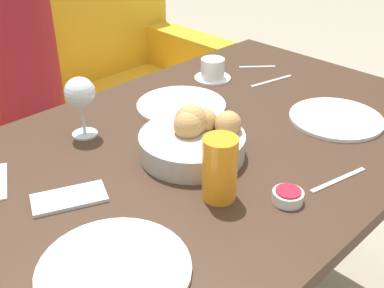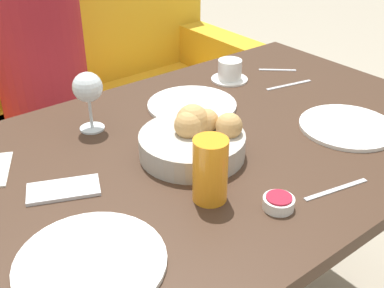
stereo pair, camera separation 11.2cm
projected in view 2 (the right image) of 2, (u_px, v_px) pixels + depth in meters
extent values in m
cube|color=#3D281C|center=(193.00, 155.00, 1.17)|extent=(1.51, 0.87, 0.03)
cube|color=#3D281C|center=(267.00, 140.00, 2.00)|extent=(0.06, 0.06, 0.73)
cube|color=gold|center=(80.00, 148.00, 2.23)|extent=(1.68, 0.70, 0.43)
cube|color=gold|center=(43.00, 43.00, 2.18)|extent=(1.68, 0.20, 0.45)
cube|color=gold|center=(207.00, 87.00, 2.59)|extent=(0.14, 0.70, 0.63)
cube|color=#23232D|center=(59.00, 169.00, 2.08)|extent=(0.32, 0.44, 0.43)
cylinder|color=#A31E28|center=(40.00, 56.00, 1.82)|extent=(0.34, 0.34, 0.60)
cylinder|color=#B2ADA3|center=(192.00, 145.00, 1.12)|extent=(0.25, 0.25, 0.05)
sphere|color=tan|center=(189.00, 125.00, 1.11)|extent=(0.07, 0.07, 0.07)
sphere|color=tan|center=(192.00, 120.00, 1.12)|extent=(0.08, 0.08, 0.08)
sphere|color=tan|center=(206.00, 121.00, 1.13)|extent=(0.06, 0.06, 0.06)
sphere|color=tan|center=(229.00, 126.00, 1.11)|extent=(0.06, 0.06, 0.06)
cylinder|color=white|center=(91.00, 262.00, 0.83)|extent=(0.26, 0.26, 0.01)
cylinder|color=white|center=(348.00, 127.00, 1.25)|extent=(0.25, 0.25, 0.01)
cylinder|color=white|center=(192.00, 105.00, 1.36)|extent=(0.25, 0.25, 0.01)
cylinder|color=orange|center=(210.00, 170.00, 0.96)|extent=(0.07, 0.07, 0.14)
cylinder|color=silver|center=(92.00, 128.00, 1.25)|extent=(0.06, 0.06, 0.00)
cylinder|color=silver|center=(91.00, 114.00, 1.23)|extent=(0.01, 0.01, 0.07)
sphere|color=silver|center=(87.00, 87.00, 1.19)|extent=(0.08, 0.08, 0.08)
cylinder|color=white|center=(229.00, 79.00, 1.53)|extent=(0.12, 0.12, 0.01)
cylinder|color=white|center=(230.00, 69.00, 1.51)|extent=(0.07, 0.07, 0.06)
cylinder|color=white|center=(278.00, 203.00, 0.96)|extent=(0.06, 0.06, 0.02)
cylinder|color=#A3192D|center=(279.00, 197.00, 0.95)|extent=(0.05, 0.05, 0.00)
cube|color=#B7B7BC|center=(336.00, 189.00, 1.01)|extent=(0.16, 0.04, 0.00)
cube|color=#B7B7BC|center=(289.00, 85.00, 1.49)|extent=(0.16, 0.04, 0.00)
cube|color=#B7B7BC|center=(277.00, 70.00, 1.60)|extent=(0.10, 0.09, 0.00)
cube|color=silver|center=(64.00, 189.00, 1.01)|extent=(0.17, 0.13, 0.01)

